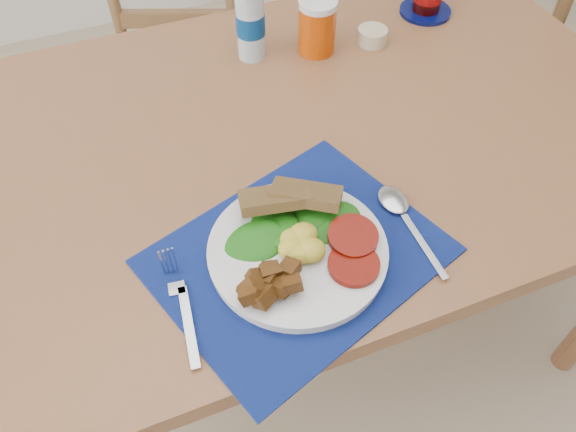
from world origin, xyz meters
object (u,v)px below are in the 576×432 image
object	(u,v)px
breakfast_plate	(295,250)
juice_glass	(317,28)
chair_far	(185,36)
water_bottle	(250,18)

from	to	relation	value
breakfast_plate	juice_glass	xyz separation A→B (m)	(0.25, 0.50, 0.03)
chair_far	juice_glass	world-z (taller)	chair_far
juice_glass	breakfast_plate	bearing A→B (deg)	-116.87
chair_far	water_bottle	xyz separation A→B (m)	(0.05, -0.49, 0.32)
breakfast_plate	water_bottle	world-z (taller)	water_bottle
breakfast_plate	juice_glass	distance (m)	0.56
water_bottle	juice_glass	world-z (taller)	water_bottle
breakfast_plate	water_bottle	bearing A→B (deg)	96.81
chair_far	water_bottle	world-z (taller)	chair_far
chair_far	water_bottle	distance (m)	0.59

